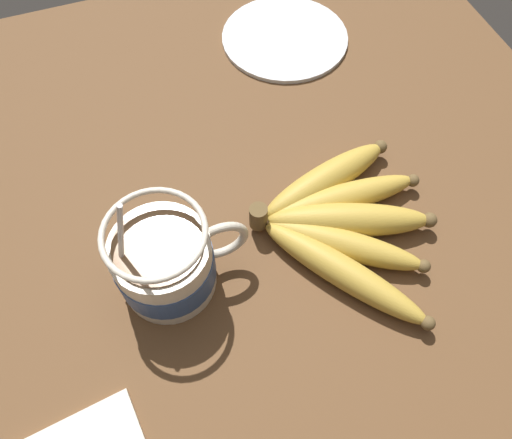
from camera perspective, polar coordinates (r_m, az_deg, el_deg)
The scene contains 4 objects.
table at distance 56.71cm, azimuth -3.11°, elevation -3.90°, with size 95.89×95.89×3.58cm.
coffee_mug at distance 50.16cm, azimuth -10.30°, elevation -4.86°, with size 13.88×9.96×15.93cm.
banana_bunch at distance 55.36cm, azimuth 9.62°, elevation -0.15°, with size 20.35×23.86×4.13cm.
small_plate at distance 76.65cm, azimuth 3.31°, elevation 20.06°, with size 18.13×18.13×0.60cm.
Camera 1 is at (-5.78, -24.94, 52.39)cm, focal length 35.00 mm.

